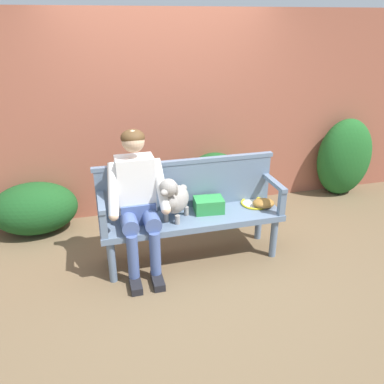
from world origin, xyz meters
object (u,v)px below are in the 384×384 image
at_px(dog_on_bench, 174,198).
at_px(baseball_glove, 263,203).
at_px(person_seated, 137,197).
at_px(tennis_racket, 253,202).
at_px(sports_bag, 209,205).
at_px(garden_bench, 192,221).

bearing_deg(dog_on_bench, baseball_glove, 1.67).
bearing_deg(baseball_glove, person_seated, -168.71).
bearing_deg(tennis_racket, sports_bag, -173.35).
xyz_separation_m(garden_bench, sports_bag, (0.18, 0.05, 0.13)).
xyz_separation_m(garden_bench, baseball_glove, (0.74, -0.01, 0.11)).
bearing_deg(baseball_glove, tennis_racket, 130.03).
relative_size(baseball_glove, sports_bag, 0.79).
distance_m(person_seated, baseball_glove, 1.27).
bearing_deg(garden_bench, sports_bag, 14.29).
height_order(garden_bench, person_seated, person_seated).
distance_m(garden_bench, tennis_racket, 0.69).
relative_size(person_seated, baseball_glove, 6.12).
bearing_deg(sports_bag, baseball_glove, -5.83).
bearing_deg(person_seated, sports_bag, 4.73).
height_order(person_seated, tennis_racket, person_seated).
xyz_separation_m(person_seated, dog_on_bench, (0.33, -0.03, -0.04)).
bearing_deg(tennis_racket, person_seated, -174.47).
bearing_deg(garden_bench, tennis_racket, 8.73).
xyz_separation_m(dog_on_bench, baseball_glove, (0.92, 0.03, -0.18)).
relative_size(tennis_racket, sports_bag, 2.04).
distance_m(dog_on_bench, sports_bag, 0.40).
relative_size(garden_bench, tennis_racket, 3.08).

